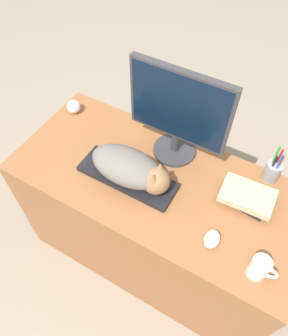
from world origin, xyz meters
TOP-DOWN VIEW (x-y plane):
  - ground_plane at (0.00, 0.00)m, footprint 12.00×12.00m
  - desk at (0.00, 0.30)m, footprint 1.33×0.61m
  - keyboard at (-0.11, 0.24)m, footprint 0.45×0.15m
  - cat at (-0.09, 0.24)m, footprint 0.37×0.18m
  - monitor at (-0.01, 0.49)m, footprint 0.45×0.20m
  - computer_mouse at (0.33, 0.15)m, footprint 0.06×0.08m
  - coffee_mug at (0.52, 0.12)m, footprint 0.10×0.07m
  - pen_cup at (0.43, 0.56)m, footprint 0.07×0.07m
  - baseball at (-0.58, 0.47)m, footprint 0.07×0.07m
  - book_stack at (0.38, 0.39)m, footprint 0.22×0.15m

SIDE VIEW (x-z plane):
  - ground_plane at x=0.00m, z-range 0.00..0.00m
  - desk at x=0.00m, z-range 0.00..0.76m
  - keyboard at x=-0.11m, z-range 0.76..0.78m
  - computer_mouse at x=0.33m, z-range 0.76..0.79m
  - book_stack at x=0.38m, z-range 0.76..0.82m
  - baseball at x=-0.58m, z-range 0.76..0.83m
  - coffee_mug at x=0.52m, z-range 0.76..0.86m
  - pen_cup at x=0.43m, z-range 0.71..0.91m
  - cat at x=-0.09m, z-range 0.77..0.91m
  - monitor at x=-0.01m, z-range 0.78..1.24m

